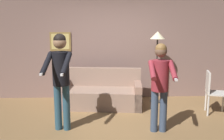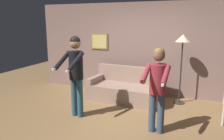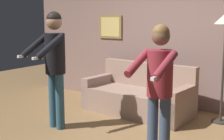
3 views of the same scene
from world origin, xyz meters
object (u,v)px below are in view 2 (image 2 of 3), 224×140
(person_standing_left, at_px, (76,69))
(torchiere_lamp, at_px, (183,45))
(couch, at_px, (125,90))
(person_standing_right, at_px, (158,84))

(person_standing_left, bearing_deg, torchiere_lamp, 38.10)
(couch, relative_size, person_standing_right, 1.23)
(torchiere_lamp, distance_m, person_standing_right, 1.87)
(torchiere_lamp, height_order, person_standing_right, torchiere_lamp)
(couch, distance_m, person_standing_left, 1.73)
(torchiere_lamp, bearing_deg, person_standing_right, -100.17)
(couch, relative_size, person_standing_left, 1.12)
(person_standing_left, distance_m, person_standing_right, 1.76)
(person_standing_right, bearing_deg, person_standing_left, 175.35)
(person_standing_right, bearing_deg, couch, 124.84)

